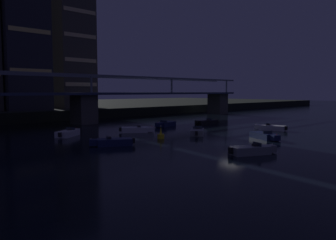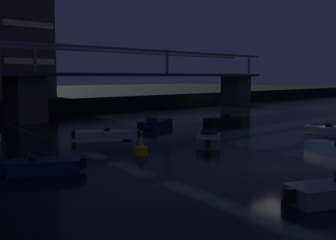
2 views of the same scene
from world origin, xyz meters
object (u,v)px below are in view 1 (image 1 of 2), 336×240
(speedboat_far_center, at_px, (207,122))
(speedboat_far_right, at_px, (68,133))
(speedboat_mid_center, at_px, (165,124))
(speedboat_mid_right, at_px, (113,142))
(tower_central, at_px, (20,13))
(tower_east_tall, at_px, (69,49))
(speedboat_near_center, at_px, (271,128))
(speedboat_far_left, at_px, (264,136))
(river_bridge, at_px, (84,101))
(speedboat_near_right, at_px, (136,130))
(speedboat_near_left, at_px, (252,150))
(speedboat_mid_left, at_px, (197,132))
(channel_buoy, at_px, (161,135))

(speedboat_far_center, height_order, speedboat_far_right, same)
(speedboat_mid_center, distance_m, speedboat_mid_right, 21.91)
(tower_central, bearing_deg, speedboat_far_center, -59.34)
(tower_east_tall, bearing_deg, speedboat_near_center, -80.41)
(speedboat_far_left, bearing_deg, speedboat_mid_center, 86.24)
(river_bridge, xyz_separation_m, speedboat_far_right, (-10.78, -14.63, -4.06))
(speedboat_mid_right, height_order, speedboat_far_right, same)
(speedboat_near_right, xyz_separation_m, speedboat_mid_right, (-9.66, -7.95, 0.00))
(speedboat_far_right, bearing_deg, speedboat_far_left, -49.51)
(tower_east_tall, distance_m, speedboat_near_left, 62.74)
(tower_east_tall, relative_size, speedboat_mid_left, 6.27)
(speedboat_mid_center, bearing_deg, speedboat_mid_left, -111.27)
(speedboat_near_left, relative_size, speedboat_far_center, 0.96)
(speedboat_near_left, xyz_separation_m, speedboat_near_center, (20.02, 9.05, 0.00))
(speedboat_far_center, bearing_deg, speedboat_far_right, 174.28)
(speedboat_near_right, bearing_deg, river_bridge, 85.82)
(tower_central, relative_size, speedboat_far_right, 8.86)
(channel_buoy, bearing_deg, tower_central, 92.23)
(river_bridge, bearing_deg, channel_buoy, -97.21)
(speedboat_near_right, height_order, speedboat_far_right, same)
(river_bridge, height_order, speedboat_far_left, river_bridge)
(speedboat_near_right, height_order, speedboat_mid_left, same)
(channel_buoy, bearing_deg, tower_east_tall, 76.67)
(speedboat_mid_left, bearing_deg, channel_buoy, 175.42)
(river_bridge, xyz_separation_m, speedboat_mid_right, (-10.95, -25.70, -4.06))
(speedboat_near_left, xyz_separation_m, speedboat_far_right, (-6.81, 24.99, 0.00))
(speedboat_near_left, xyz_separation_m, speedboat_far_left, (10.52, 4.70, 0.00))
(tower_central, distance_m, speedboat_far_left, 58.51)
(tower_east_tall, height_order, speedboat_far_center, tower_east_tall)
(speedboat_mid_left, bearing_deg, tower_east_tall, 84.91)
(speedboat_near_left, bearing_deg, speedboat_near_right, 83.03)
(tower_east_tall, distance_m, speedboat_mid_left, 48.81)
(speedboat_mid_right, bearing_deg, tower_east_tall, 67.95)
(speedboat_mid_left, height_order, channel_buoy, channel_buoy)
(speedboat_far_left, bearing_deg, speedboat_near_right, 114.56)
(speedboat_far_left, xyz_separation_m, channel_buoy, (-9.77, 9.49, 0.06))
(speedboat_mid_left, bearing_deg, speedboat_near_center, -20.04)
(river_bridge, relative_size, speedboat_far_center, 17.02)
(speedboat_near_left, xyz_separation_m, speedboat_mid_center, (11.86, 25.09, 0.00))
(speedboat_mid_right, bearing_deg, speedboat_mid_left, -1.04)
(speedboat_far_left, bearing_deg, tower_east_tall, 88.98)
(speedboat_mid_left, height_order, speedboat_mid_center, same)
(speedboat_mid_left, bearing_deg, speedboat_far_center, 34.76)
(tower_central, xyz_separation_m, speedboat_near_right, (3.61, -35.59, -22.57))
(tower_central, xyz_separation_m, speedboat_near_center, (20.96, -48.40, -22.57))
(river_bridge, relative_size, tower_east_tall, 3.07)
(speedboat_mid_center, xyz_separation_m, channel_buoy, (-11.11, -10.91, 0.06))
(speedboat_mid_left, relative_size, speedboat_far_center, 0.88)
(speedboat_near_right, height_order, channel_buoy, channel_buoy)
(speedboat_mid_center, xyz_separation_m, speedboat_mid_right, (-18.84, -11.18, 0.00))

